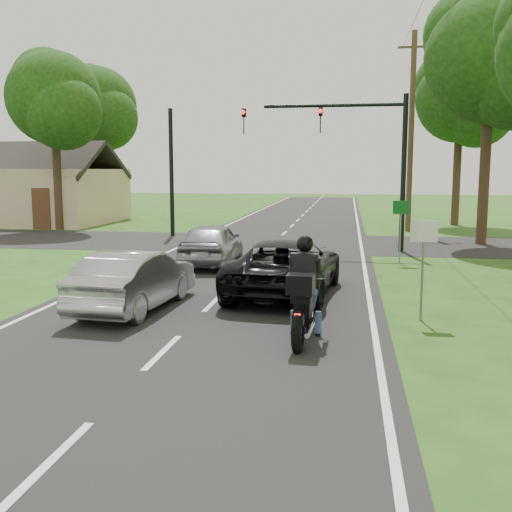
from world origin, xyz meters
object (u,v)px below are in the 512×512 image
at_px(motorcycle_rider, 304,300).
at_px(utility_pole_far, 411,131).
at_px(traffic_signal, 355,144).
at_px(sign_white, 424,246).
at_px(silver_suv, 212,243).
at_px(dark_suv, 286,267).
at_px(sign_green, 401,216).
at_px(silver_sedan, 135,280).

distance_m(motorcycle_rider, utility_pole_far, 21.67).
distance_m(traffic_signal, sign_white, 11.39).
xyz_separation_m(silver_suv, utility_pole_far, (7.54, 12.34, 4.36)).
distance_m(dark_suv, sign_green, 6.69).
bearing_deg(sign_white, utility_pole_far, 85.49).
height_order(silver_suv, traffic_signal, traffic_signal).
bearing_deg(dark_suv, sign_green, -114.77).
xyz_separation_m(dark_suv, sign_white, (3.10, -2.25, 0.88)).
bearing_deg(sign_green, utility_pole_far, 83.27).
relative_size(silver_suv, utility_pole_far, 0.42).
relative_size(silver_suv, sign_green, 1.96).
bearing_deg(sign_green, dark_suv, -119.85).
bearing_deg(utility_pole_far, sign_green, -96.73).
distance_m(silver_sedan, traffic_signal, 12.50).
relative_size(motorcycle_rider, traffic_signal, 0.36).
height_order(motorcycle_rider, sign_white, sign_white).
distance_m(silver_suv, utility_pole_far, 15.10).
bearing_deg(traffic_signal, sign_green, -62.62).
distance_m(dark_suv, silver_sedan, 3.88).
height_order(traffic_signal, sign_white, traffic_signal).
distance_m(motorcycle_rider, sign_green, 10.23).
distance_m(traffic_signal, utility_pole_far, 8.55).
bearing_deg(sign_white, sign_green, 88.57).
bearing_deg(sign_white, dark_suv, 144.06).
relative_size(motorcycle_rider, dark_suv, 0.46).
height_order(traffic_signal, utility_pole_far, utility_pole_far).
bearing_deg(sign_green, silver_sedan, -129.35).
bearing_deg(traffic_signal, silver_sedan, -114.29).
xyz_separation_m(dark_suv, traffic_signal, (1.74, 8.77, 3.42)).
xyz_separation_m(motorcycle_rider, utility_pole_far, (3.83, 20.89, 4.30)).
xyz_separation_m(motorcycle_rider, silver_suv, (-3.70, 8.55, -0.06)).
height_order(motorcycle_rider, utility_pole_far, utility_pole_far).
height_order(silver_sedan, sign_green, sign_green).
bearing_deg(silver_sedan, silver_suv, -87.56).
xyz_separation_m(silver_sedan, silver_suv, (0.27, 6.61, 0.03)).
bearing_deg(motorcycle_rider, sign_white, 41.80).
distance_m(silver_sedan, utility_pole_far, 20.96).
height_order(dark_suv, traffic_signal, traffic_signal).
xyz_separation_m(motorcycle_rider, sign_white, (2.33, 1.87, 0.81)).
relative_size(silver_sedan, utility_pole_far, 0.41).
bearing_deg(utility_pole_far, traffic_signal, -109.68).
bearing_deg(motorcycle_rider, utility_pole_far, 82.63).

